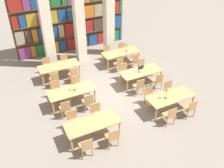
{
  "coord_description": "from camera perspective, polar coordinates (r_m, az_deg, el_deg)",
  "views": [
    {
      "loc": [
        -4.06,
        -8.56,
        7.01
      ],
      "look_at": [
        0.0,
        -0.23,
        0.66
      ],
      "focal_mm": 40.0,
      "sensor_mm": 36.0,
      "label": 1
    }
  ],
  "objects": [
    {
      "name": "chair_15",
      "position": [
        12.98,
        6.84,
        3.92
      ],
      "size": [
        0.42,
        0.4,
        0.87
      ],
      "rotation": [
        0.0,
        0.0,
        3.14
      ],
      "color": "tan",
      "rests_on": "ground_plane"
    },
    {
      "name": "chair_5",
      "position": [
        10.96,
        8.67,
        -2.63
      ],
      "size": [
        0.42,
        0.4,
        0.87
      ],
      "rotation": [
        0.0,
        0.0,
        3.14
      ],
      "color": "tan",
      "rests_on": "ground_plane"
    },
    {
      "name": "chair_21",
      "position": [
        14.27,
        -1.01,
        7.17
      ],
      "size": [
        0.42,
        0.4,
        0.87
      ],
      "rotation": [
        0.0,
        0.0,
        3.14
      ],
      "color": "tan",
      "rests_on": "ground_plane"
    },
    {
      "name": "chair_1",
      "position": [
        9.74,
        -8.94,
        -8.24
      ],
      "size": [
        0.42,
        0.4,
        0.87
      ],
      "rotation": [
        0.0,
        0.0,
        3.14
      ],
      "color": "tan",
      "rests_on": "ground_plane"
    },
    {
      "name": "desk_lamp_0",
      "position": [
        10.31,
        12.33,
        -1.83
      ],
      "size": [
        0.14,
        0.14,
        0.47
      ],
      "color": "brown",
      "rests_on": "reading_table_1"
    },
    {
      "name": "desk_lamp_3",
      "position": [
        13.76,
        3.32,
        8.62
      ],
      "size": [
        0.14,
        0.14,
        0.45
      ],
      "color": "brown",
      "rests_on": "reading_table_5"
    },
    {
      "name": "pillar_right",
      "position": [
        14.21,
        -0.77,
        18.06
      ],
      "size": [
        0.5,
        0.5,
        6.0
      ],
      "color": "silver",
      "rests_on": "ground_plane"
    },
    {
      "name": "chair_4",
      "position": [
        10.11,
        13.07,
        -6.93
      ],
      "size": [
        0.42,
        0.4,
        0.87
      ],
      "color": "tan",
      "rests_on": "ground_plane"
    },
    {
      "name": "chair_12",
      "position": [
        11.5,
        6.16,
        -0.43
      ],
      "size": [
        0.42,
        0.4,
        0.87
      ],
      "color": "tan",
      "rests_on": "ground_plane"
    },
    {
      "name": "pillar_center",
      "position": [
        13.59,
        -7.76,
        16.99
      ],
      "size": [
        0.5,
        0.5,
        6.0
      ],
      "color": "silver",
      "rests_on": "ground_plane"
    },
    {
      "name": "chair_22",
      "position": [
        13.57,
        5.18,
        5.49
      ],
      "size": [
        0.42,
        0.4,
        0.87
      ],
      "color": "tan",
      "rests_on": "ground_plane"
    },
    {
      "name": "chair_11",
      "position": [
        11.65,
        -8.07,
        -0.07
      ],
      "size": [
        0.42,
        0.4,
        0.87
      ],
      "rotation": [
        0.0,
        0.0,
        3.14
      ],
      "color": "tan",
      "rests_on": "ground_plane"
    },
    {
      "name": "reading_table_4",
      "position": [
        12.8,
        -11.98,
        3.85
      ],
      "size": [
        2.03,
        0.84,
        0.73
      ],
      "color": "tan",
      "rests_on": "ground_plane"
    },
    {
      "name": "chair_13",
      "position": [
        12.51,
        2.83,
        2.89
      ],
      "size": [
        0.42,
        0.4,
        0.87
      ],
      "rotation": [
        0.0,
        0.0,
        3.14
      ],
      "color": "tan",
      "rests_on": "ground_plane"
    },
    {
      "name": "chair_10",
      "position": [
        10.57,
        -5.54,
        -3.98
      ],
      "size": [
        0.42,
        0.4,
        0.87
      ],
      "color": "tan",
      "rests_on": "ground_plane"
    },
    {
      "name": "chair_17",
      "position": [
        13.42,
        -14.63,
        4.08
      ],
      "size": [
        0.42,
        0.4,
        0.87
      ],
      "rotation": [
        0.0,
        0.0,
        3.14
      ],
      "color": "tan",
      "rests_on": "ground_plane"
    },
    {
      "name": "chair_23",
      "position": [
        14.65,
        2.38,
        7.91
      ],
      "size": [
        0.42,
        0.4,
        0.87
      ],
      "rotation": [
        0.0,
        0.0,
        3.14
      ],
      "color": "tan",
      "rests_on": "ground_plane"
    },
    {
      "name": "chair_20",
      "position": [
        13.16,
        1.61,
        4.64
      ],
      "size": [
        0.42,
        0.4,
        0.87
      ],
      "color": "tan",
      "rests_on": "ground_plane"
    },
    {
      "name": "bookshelf_bank",
      "position": [
        14.99,
        -9.6,
        17.43
      ],
      "size": [
        6.74,
        0.35,
        5.5
      ],
      "color": "brown",
      "rests_on": "ground_plane"
    },
    {
      "name": "chair_6",
      "position": [
        10.68,
        17.43,
        -5.2
      ],
      "size": [
        0.42,
        0.4,
        0.87
      ],
      "color": "tan",
      "rests_on": "ground_plane"
    },
    {
      "name": "laptop",
      "position": [
        12.27,
        6.38,
        3.65
      ],
      "size": [
        0.32,
        0.22,
        0.21
      ],
      "rotation": [
        0.0,
        0.0,
        3.14
      ],
      "color": "silver",
      "rests_on": "reading_table_3"
    },
    {
      "name": "reading_table_3",
      "position": [
        12.14,
        6.64,
        2.6
      ],
      "size": [
        2.03,
        0.84,
        0.73
      ],
      "color": "tan",
      "rests_on": "ground_plane"
    },
    {
      "name": "chair_14",
      "position": [
        12.0,
        10.37,
        0.81
      ],
      "size": [
        0.42,
        0.4,
        0.87
      ],
      "color": "tan",
      "rests_on": "ground_plane"
    },
    {
      "name": "chair_19",
      "position": [
        13.59,
        -10.72,
        5.03
      ],
      "size": [
        0.42,
        0.4,
        0.87
      ],
      "rotation": [
        0.0,
        0.0,
        3.14
      ],
      "color": "tan",
      "rests_on": "ground_plane"
    },
    {
      "name": "desk_lamp_1",
      "position": [
        10.68,
        -8.66,
        -0.19
      ],
      "size": [
        0.14,
        0.14,
        0.42
      ],
      "color": "brown",
      "rests_on": "reading_table_2"
    },
    {
      "name": "reading_table_2",
      "position": [
        10.89,
        -9.22,
        -1.8
      ],
      "size": [
        2.03,
        0.84,
        0.73
      ],
      "color": "tan",
      "rests_on": "ground_plane"
    },
    {
      "name": "ground_plane",
      "position": [
        11.78,
        -0.49,
        -2.07
      ],
      "size": [
        40.0,
        40.0,
        0.0
      ],
      "primitive_type": "plane",
      "color": "gray"
    },
    {
      "name": "chair_18",
      "position": [
        12.41,
        -8.81,
        2.19
      ],
      "size": [
        0.42,
        0.4,
        0.87
      ],
      "color": "tan",
      "rests_on": "ground_plane"
    },
    {
      "name": "reading_table_5",
      "position": [
        13.82,
        2.01,
        7.01
      ],
      "size": [
        2.03,
        0.84,
        0.73
      ],
      "color": "tan",
      "rests_on": "ground_plane"
    },
    {
      "name": "reading_table_0",
      "position": [
        9.24,
        -4.47,
        -9.19
      ],
      "size": [
        2.03,
        0.84,
        0.73
      ],
      "color": "tan",
      "rests_on": "ground_plane"
    },
    {
      "name": "pillar_left",
      "position": [
        13.17,
        -15.22,
        15.58
      ],
      "size": [
        0.5,
        0.5,
        6.0
      ],
      "color": "silver",
      "rests_on": "ground_plane"
    },
    {
      "name": "desk_lamp_2",
      "position": [
        11.88,
        6.3,
        3.81
      ],
      "size": [
        0.14,
        0.14,
        0.4
      ],
      "color": "brown",
      "rests_on": "reading_table_3"
    },
    {
      "name": "chair_7",
      "position": [
        11.49,
        12.92,
        -1.25
      ],
      "size": [
        0.42,
        0.4,
        0.87
      ],
      "rotation": [
        0.0,
        0.0,
        3.14
      ],
      "color": "tan",
      "rests_on": "ground_plane"
    },
    {
      "name": "chair_16",
      "position": [
        12.22,
        -13.07,
        1.11
      ],
      "size": [
        0.42,
        0.4,
        0.87
      ],
      "color": "tan",
      "rests_on": "ground_plane"
    },
    {
      "name": "chair_8",
      "position": [
        10.36,
        -10.63,
        -5.41
      ],
      "size": [
        0.42,
        0.4,
        0.87
      ],
      "color": "tan",
      "rests_on": "ground_plane"
    },
    {
      "name": "chair_2",
      "position": [
        9.03,
        0.09,
        -11.93
      ],
      "size": [
        0.42,
        0.4,
        0.87
      ],
      "color": "tan",
      "rests_on": "ground_plane"
    },
    {
      "name": "chair_9",
      "position": [
        11.47,
        -12.71,
        -1.3
      ],
      "size": [
        0.42,
        0.4,
        0.87
      ],
      "rotation": [
        0.0,
        0.0,
        3.14
      ],
      "color": "tan",
      "rests_on": "ground_plane"
    },
    {
      "name": "reading_table_1",
      "position": [
        10.7,
        13.28,
        -3.1
      ],
      "size": [
        2.03,
        0.84,
        0.73
      ],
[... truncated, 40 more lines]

